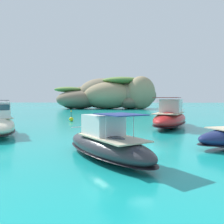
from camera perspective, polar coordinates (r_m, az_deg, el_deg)
ground_plane at (r=13.34m, az=4.06°, el=-9.13°), size 400.00×400.00×0.00m
islet_large at (r=72.89m, az=1.51°, el=4.37°), size 28.43×21.57×9.67m
islet_small at (r=73.72m, az=-8.20°, el=3.14°), size 18.63×19.08×6.88m
motorboat_charcoal at (r=11.38m, az=-1.43°, el=-7.65°), size 5.80×6.87×2.19m
motorboat_red at (r=24.64m, az=13.91°, el=-1.36°), size 5.83×10.03×3.01m
channel_buoy at (r=30.65m, az=-9.84°, el=-1.63°), size 0.56×0.56×1.48m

